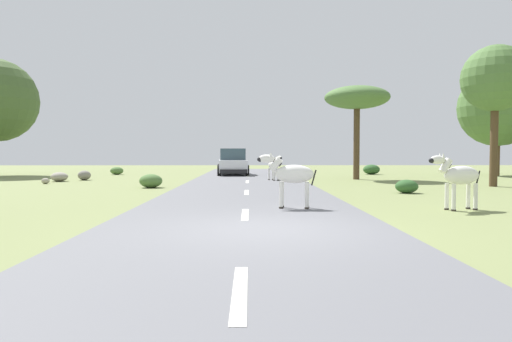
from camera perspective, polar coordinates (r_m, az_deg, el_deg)
The scene contains 17 objects.
ground_plane at distance 8.94m, azimuth 1.53°, elevation -7.57°, with size 90.00×90.00×0.00m, color olive.
road at distance 8.93m, azimuth -1.50°, elevation -7.42°, with size 6.00×64.00×0.05m, color slate.
lane_markings at distance 7.94m, azimuth -1.59°, elevation -8.45°, with size 0.16×56.00×0.01m.
zebra_0 at distance 24.07m, azimuth 2.31°, elevation 0.76°, with size 0.80×1.37×1.37m.
zebra_1 at distance 13.17m, azimuth 24.17°, elevation -0.59°, with size 1.59×0.69×1.53m.
zebra_2 at distance 12.12m, azimuth 4.43°, elevation -0.47°, with size 1.59×0.56×1.50m.
car_0 at distance 30.27m, azimuth -2.95°, elevation 1.05°, with size 2.22×4.44×1.74m.
tree_1 at distance 23.22m, azimuth 27.93°, elevation 10.16°, with size 2.95×2.95×6.33m.
tree_3 at distance 26.51m, azimuth 12.60°, elevation 8.87°, with size 3.67×3.67×5.28m.
tree_6 at distance 33.84m, azimuth 28.23°, elevation 7.09°, with size 5.09×5.09×7.04m.
bush_0 at distance 32.64m, azimuth -17.13°, elevation 0.03°, with size 0.89×0.80×0.53m, color #4C7038.
bush_1 at distance 20.21m, azimuth -13.11°, elevation -1.22°, with size 0.99×0.89×0.60m, color #4C7038.
bush_2 at distance 32.52m, azimuth 14.34°, elevation 0.19°, with size 1.15×1.04×0.69m, color #2D5628.
bush_3 at distance 18.01m, azimuth 18.45°, elevation -1.85°, with size 0.85×0.77×0.51m, color #2D5628.
rock_0 at distance 24.39m, azimuth -25.00°, elevation -1.14°, with size 0.39×0.30×0.28m, color #A89E8C.
rock_1 at distance 26.76m, azimuth -20.81°, elevation -0.51°, with size 0.69×0.68×0.54m, color gray.
rock_2 at distance 26.07m, azimuth -23.53°, elevation -0.68°, with size 0.85×0.91×0.49m, color gray.
Camera 1 is at (-0.37, -8.80, 1.54)m, focal length 31.75 mm.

